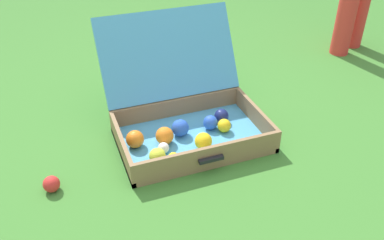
# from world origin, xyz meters

# --- Properties ---
(ground_plane) EXTENTS (16.00, 16.00, 0.00)m
(ground_plane) POSITION_xyz_m (0.00, 0.00, 0.00)
(ground_plane) COLOR #3D7A2D
(open_suitcase) EXTENTS (0.68, 0.69, 0.50)m
(open_suitcase) POSITION_xyz_m (-0.03, 0.10, 0.11)
(open_suitcase) COLOR #4799C6
(open_suitcase) RESTS_ON ground
(stray_ball_on_grass) EXTENTS (0.07, 0.07, 0.07)m
(stray_ball_on_grass) POSITION_xyz_m (-0.67, -0.10, 0.03)
(stray_ball_on_grass) COLOR red
(stray_ball_on_grass) RESTS_ON ground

